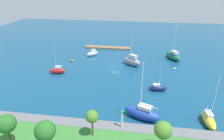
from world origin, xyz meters
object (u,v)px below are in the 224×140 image
sailboat_red_inner_mooring (57,70)px  mooring_buoy_orange (72,61)px  pier_dock (108,48)px  park_tree_center (6,124)px  park_tree_midwest (45,131)px  mooring_buoy_white (174,69)px  sailboat_white_far_south (93,53)px  sailboat_navy_along_channel (158,88)px  park_tree_west (163,130)px  harbor_beacon (122,117)px  sailboat_gray_east_end (132,61)px  park_tree_mideast (92,117)px  sailboat_yellow_by_breakwater (209,120)px  sailboat_blue_near_pier (142,113)px  sailboat_green_mid_basin (173,56)px

sailboat_red_inner_mooring → mooring_buoy_orange: sailboat_red_inner_mooring is taller
pier_dock → park_tree_center: 58.81m
pier_dock → mooring_buoy_orange: bearing=59.5°
park_tree_midwest → mooring_buoy_white: 47.23m
sailboat_white_far_south → mooring_buoy_orange: size_ratio=9.37×
sailboat_navy_along_channel → mooring_buoy_orange: sailboat_navy_along_channel is taller
pier_dock → park_tree_west: bearing=108.1°
pier_dock → park_tree_midwest: bearing=89.7°
harbor_beacon → sailboat_gray_east_end: (-0.00, -33.56, -1.79)m
park_tree_west → mooring_buoy_orange: size_ratio=6.63×
park_tree_mideast → pier_dock: bearing=-83.4°
park_tree_west → mooring_buoy_orange: park_tree_west is taller
sailboat_navy_along_channel → sailboat_gray_east_end: 18.18m
sailboat_gray_east_end → sailboat_red_inner_mooring: bearing=56.0°
sailboat_yellow_by_breakwater → mooring_buoy_orange: sailboat_yellow_by_breakwater is taller
park_tree_midwest → mooring_buoy_orange: 42.62m
sailboat_white_far_south → sailboat_blue_near_pier: size_ratio=0.63×
harbor_beacon → mooring_buoy_white: (-14.14, -31.89, -3.04)m
park_tree_center → sailboat_yellow_by_breakwater: bearing=-161.3°
pier_dock → sailboat_green_mid_basin: size_ratio=1.35×
harbor_beacon → sailboat_gray_east_end: sailboat_gray_east_end is taller
pier_dock → park_tree_center: size_ratio=3.21×
park_tree_midwest → sailboat_white_far_south: (3.89, -48.27, -4.07)m
park_tree_west → sailboat_red_inner_mooring: 41.27m
sailboat_blue_near_pier → mooring_buoy_orange: size_ratio=14.90×
park_tree_west → sailboat_red_inner_mooring: sailboat_red_inner_mooring is taller
park_tree_center → sailboat_red_inner_mooring: (4.30, -30.79, -4.51)m
sailboat_blue_near_pier → sailboat_navy_along_channel: bearing=-86.6°
sailboat_yellow_by_breakwater → park_tree_west: bearing=-50.9°
harbor_beacon → park_tree_midwest: (11.56, 7.44, 1.72)m
sailboat_white_far_south → mooring_buoy_white: 30.92m
park_tree_midwest → park_tree_center: 6.74m
sailboat_navy_along_channel → sailboat_blue_near_pier: size_ratio=0.52×
mooring_buoy_white → sailboat_blue_near_pier: bearing=69.2°
harbor_beacon → sailboat_green_mid_basin: sailboat_green_mid_basin is taller
park_tree_west → sailboat_white_far_south: size_ratio=0.71×
sailboat_white_far_south → sailboat_blue_near_pier: (-19.24, 36.15, 0.46)m
sailboat_green_mid_basin → sailboat_navy_along_channel: bearing=132.8°
mooring_buoy_white → sailboat_green_mid_basin: bearing=-93.9°
park_tree_mideast → sailboat_yellow_by_breakwater: bearing=-160.6°
sailboat_red_inner_mooring → sailboat_white_far_south: bearing=-124.5°
pier_dock → sailboat_gray_east_end: 20.72m
sailboat_red_inner_mooring → mooring_buoy_white: 37.67m
sailboat_green_mid_basin → sailboat_navy_along_channel: sailboat_green_mid_basin is taller
sailboat_white_far_south → sailboat_yellow_by_breakwater: sailboat_yellow_by_breakwater is taller
sailboat_yellow_by_breakwater → park_tree_mideast: bearing=-74.8°
sailboat_yellow_by_breakwater → sailboat_green_mid_basin: bearing=179.6°
sailboat_yellow_by_breakwater → sailboat_red_inner_mooring: 44.04m
park_tree_center → sailboat_white_far_south: size_ratio=0.74×
mooring_buoy_white → sailboat_navy_along_channel: bearing=66.9°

